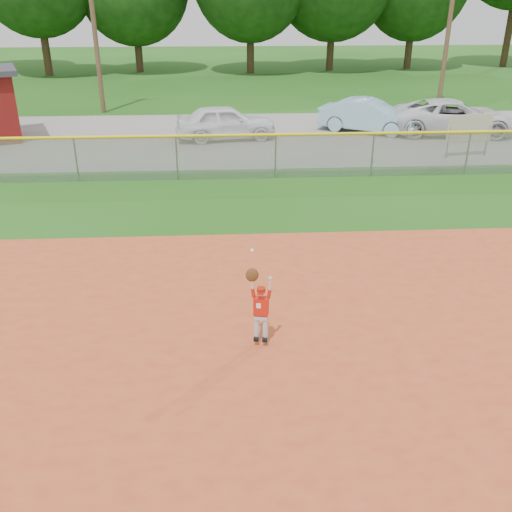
{
  "coord_description": "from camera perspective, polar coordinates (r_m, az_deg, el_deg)",
  "views": [
    {
      "loc": [
        -1.79,
        -8.86,
        5.91
      ],
      "look_at": [
        -1.18,
        1.37,
        1.1
      ],
      "focal_mm": 40.0,
      "sensor_mm": 36.0,
      "label": 1
    }
  ],
  "objects": [
    {
      "name": "car_white_a",
      "position": [
        25.0,
        -3.05,
        13.22
      ],
      "size": [
        4.45,
        2.27,
        1.45
      ],
      "primitive_type": "imported",
      "rotation": [
        0.0,
        0.0,
        1.71
      ],
      "color": "white",
      "rests_on": "parking_strip"
    },
    {
      "name": "outfield_fence",
      "position": [
        19.6,
        1.97,
        10.28
      ],
      "size": [
        40.06,
        0.1,
        1.55
      ],
      "color": "gray",
      "rests_on": "ground"
    },
    {
      "name": "ground",
      "position": [
        10.8,
        6.78,
        -8.23
      ],
      "size": [
        120.0,
        120.0,
        0.0
      ],
      "primitive_type": "plane",
      "color": "#1C4F12",
      "rests_on": "ground"
    },
    {
      "name": "parking_strip",
      "position": [
        25.61,
        0.69,
        11.85
      ],
      "size": [
        44.0,
        10.0,
        0.03
      ],
      "primitive_type": "cube",
      "color": "slate",
      "rests_on": "ground"
    },
    {
      "name": "car_blue",
      "position": [
        26.8,
        11.2,
        13.6
      ],
      "size": [
        4.57,
        3.49,
        1.45
      ],
      "primitive_type": "imported",
      "rotation": [
        0.0,
        0.0,
        1.06
      ],
      "color": "#89B3CC",
      "rests_on": "parking_strip"
    },
    {
      "name": "clay_infield",
      "position": [
        8.5,
        10.34,
        -19.25
      ],
      "size": [
        24.0,
        16.0,
        0.04
      ],
      "primitive_type": "cube",
      "color": "#AE401F",
      "rests_on": "ground"
    },
    {
      "name": "ballplayer",
      "position": [
        10.11,
        0.37,
        -4.92
      ],
      "size": [
        0.47,
        0.24,
        1.79
      ],
      "color": "silver",
      "rests_on": "ground"
    },
    {
      "name": "power_lines",
      "position": [
        31.01,
        1.89,
        22.87
      ],
      "size": [
        19.4,
        0.24,
        9.0
      ],
      "color": "#4C3823",
      "rests_on": "ground"
    },
    {
      "name": "sponsor_sign",
      "position": [
        23.5,
        20.58,
        11.77
      ],
      "size": [
        1.85,
        0.37,
        1.66
      ],
      "color": "gray",
      "rests_on": "ground"
    },
    {
      "name": "car_white_b",
      "position": [
        27.29,
        19.16,
        12.99
      ],
      "size": [
        5.68,
        3.15,
        1.5
      ],
      "primitive_type": "imported",
      "rotation": [
        0.0,
        0.0,
        1.45
      ],
      "color": "silver",
      "rests_on": "parking_strip"
    }
  ]
}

